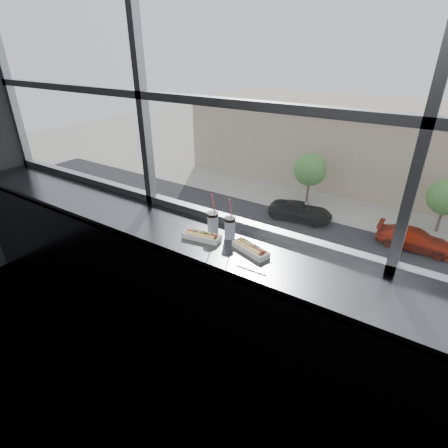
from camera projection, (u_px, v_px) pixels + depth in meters
The scene contains 21 objects.
wall_back_lower at pixel (247, 288), 2.89m from camera, with size 6.00×6.00×0.00m, color black.
window_glass at pixel (257, 53), 2.11m from camera, with size 6.00×6.00×0.00m, color silver.
window_mullions at pixel (256, 53), 2.10m from camera, with size 6.00×0.08×2.40m, color gray, non-canonical shape.
counter at pixel (230, 248), 2.45m from camera, with size 6.00×0.55×0.06m, color #5A5B5F.
counter_fascia at pixel (210, 326), 2.50m from camera, with size 6.00×0.04×1.04m, color #5A5B5F.
hotdog_tray_left at pixel (202, 236), 2.50m from camera, with size 0.29×0.14×0.07m.
hotdog_tray_right at pixel (250, 248), 2.34m from camera, with size 0.30×0.17×0.07m.
soda_cup_left at pixel (213, 221), 2.55m from camera, with size 0.09×0.09×0.32m.
soda_cup_right at pixel (230, 226), 2.49m from camera, with size 0.09×0.09×0.31m.
loose_straw at pixel (251, 270), 2.15m from camera, with size 0.01×0.01×0.21m, color white.
wrapper at pixel (189, 232), 2.58m from camera, with size 0.09×0.06×0.02m, color silver.
plaza_ground at pixel (431, 175), 40.50m from camera, with size 120.00×120.00×0.00m, color gray.
plaza_near at pixel (329, 436), 13.35m from camera, with size 50.00×14.00×0.04m, color gray.
street_asphalt at pixel (393, 272), 23.01m from camera, with size 80.00×10.00×0.06m, color black.
far_sidewalk at pixel (411, 226), 28.97m from camera, with size 80.00×6.00×0.04m, color gray.
far_building at pixel (436, 151), 34.59m from camera, with size 50.00×14.00×8.00m, color tan.
car_far_b at pixel (415, 236), 25.23m from camera, with size 6.05×2.52×2.02m, color #9F1500.
car_far_a at pixel (301, 209), 29.55m from camera, with size 5.88×2.45×1.96m, color black.
car_near_b at pixel (247, 245), 23.85m from camera, with size 6.88×2.87×2.29m, color #3C3C3C.
tree_left at pixel (310, 170), 32.01m from camera, with size 3.02×3.02×4.72m.
tree_center at pixel (446, 197), 26.74m from camera, with size 2.82×2.82×4.40m.
Camera 1 is at (1.12, -0.55, 2.34)m, focal length 28.00 mm.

